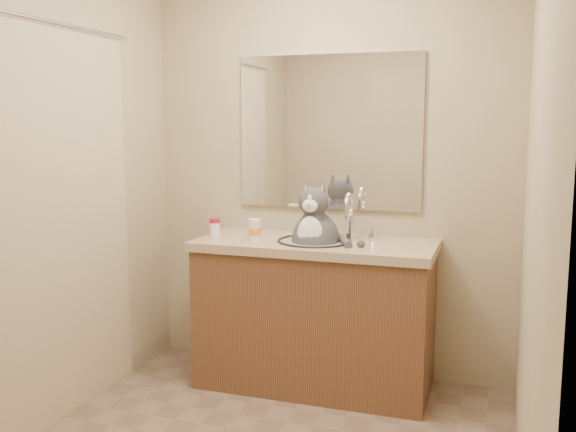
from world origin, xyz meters
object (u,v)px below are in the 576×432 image
(cat, at_px, (315,238))
(grey_canister, at_px, (255,231))
(pill_bottle_orange, at_px, (255,230))
(pill_bottle_redcap, at_px, (215,227))

(cat, xyz_separation_m, grey_canister, (-0.37, 0.02, 0.02))
(grey_canister, bearing_deg, pill_bottle_orange, -68.27)
(cat, distance_m, pill_bottle_orange, 0.34)
(cat, xyz_separation_m, pill_bottle_redcap, (-0.59, -0.04, 0.04))
(cat, height_order, pill_bottle_redcap, cat)
(pill_bottle_redcap, bearing_deg, pill_bottle_orange, -6.22)
(cat, relative_size, grey_canister, 8.22)
(pill_bottle_redcap, distance_m, pill_bottle_orange, 0.26)
(cat, bearing_deg, pill_bottle_orange, -166.23)
(cat, bearing_deg, grey_canister, 178.20)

